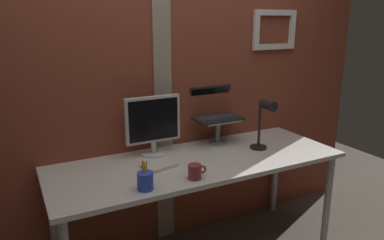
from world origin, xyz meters
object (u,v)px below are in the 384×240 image
(laptop, at_px, (213,109))
(coffee_mug, at_px, (195,172))
(monitor, at_px, (153,122))
(desk_lamp, at_px, (265,119))
(pen_cup, at_px, (145,181))

(laptop, xyz_separation_m, coffee_mug, (-0.45, -0.57, -0.21))
(monitor, xyz_separation_m, laptop, (0.52, 0.07, 0.02))
(monitor, height_order, desk_lamp, monitor)
(monitor, distance_m, desk_lamp, 0.78)
(monitor, bearing_deg, coffee_mug, -82.41)
(monitor, relative_size, coffee_mug, 3.47)
(monitor, relative_size, pen_cup, 2.35)
(laptop, distance_m, pen_cup, 0.97)
(desk_lamp, xyz_separation_m, pen_cup, (-0.96, -0.20, -0.18))
(monitor, distance_m, coffee_mug, 0.53)
(monitor, distance_m, laptop, 0.52)
(laptop, xyz_separation_m, pen_cup, (-0.76, -0.57, -0.20))
(pen_cup, bearing_deg, monitor, 63.73)
(laptop, distance_m, coffee_mug, 0.75)
(monitor, distance_m, pen_cup, 0.58)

